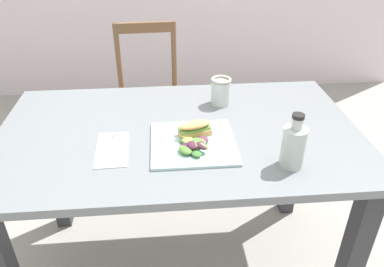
{
  "coord_description": "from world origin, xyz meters",
  "views": [
    {
      "loc": [
        -0.08,
        -1.14,
        1.45
      ],
      "look_at": [
        0.02,
        -0.0,
        0.76
      ],
      "focal_mm": 35.17,
      "sensor_mm": 36.0,
      "label": 1
    }
  ],
  "objects_px": {
    "sandwich_half_front": "(195,128)",
    "fork_on_napkin": "(113,146)",
    "bottle_cold_brew": "(293,148)",
    "mason_jar_iced_tea": "(221,92)",
    "plate_lunch": "(193,143)",
    "dining_table": "(179,158)",
    "chair_wooden_far": "(149,98)"
  },
  "relations": [
    {
      "from": "sandwich_half_front",
      "to": "fork_on_napkin",
      "type": "bearing_deg",
      "value": -172.51
    },
    {
      "from": "fork_on_napkin",
      "to": "bottle_cold_brew",
      "type": "xyz_separation_m",
      "value": [
        0.58,
        -0.16,
        0.06
      ]
    },
    {
      "from": "dining_table",
      "to": "mason_jar_iced_tea",
      "type": "height_order",
      "value": "mason_jar_iced_tea"
    },
    {
      "from": "chair_wooden_far",
      "to": "sandwich_half_front",
      "type": "relative_size",
      "value": 6.92
    },
    {
      "from": "dining_table",
      "to": "sandwich_half_front",
      "type": "relative_size",
      "value": 10.67
    },
    {
      "from": "plate_lunch",
      "to": "mason_jar_iced_tea",
      "type": "relative_size",
      "value": 2.55
    },
    {
      "from": "dining_table",
      "to": "bottle_cold_brew",
      "type": "distance_m",
      "value": 0.47
    },
    {
      "from": "chair_wooden_far",
      "to": "plate_lunch",
      "type": "height_order",
      "value": "chair_wooden_far"
    },
    {
      "from": "fork_on_napkin",
      "to": "mason_jar_iced_tea",
      "type": "relative_size",
      "value": 1.62
    },
    {
      "from": "fork_on_napkin",
      "to": "bottle_cold_brew",
      "type": "bearing_deg",
      "value": -15.11
    },
    {
      "from": "sandwich_half_front",
      "to": "fork_on_napkin",
      "type": "distance_m",
      "value": 0.29
    },
    {
      "from": "bottle_cold_brew",
      "to": "mason_jar_iced_tea",
      "type": "relative_size",
      "value": 1.62
    },
    {
      "from": "sandwich_half_front",
      "to": "fork_on_napkin",
      "type": "height_order",
      "value": "sandwich_half_front"
    },
    {
      "from": "dining_table",
      "to": "fork_on_napkin",
      "type": "bearing_deg",
      "value": -157.79
    },
    {
      "from": "sandwich_half_front",
      "to": "dining_table",
      "type": "bearing_deg",
      "value": 133.65
    },
    {
      "from": "plate_lunch",
      "to": "bottle_cold_brew",
      "type": "bearing_deg",
      "value": -26.38
    },
    {
      "from": "chair_wooden_far",
      "to": "fork_on_napkin",
      "type": "relative_size",
      "value": 4.68
    },
    {
      "from": "bottle_cold_brew",
      "to": "mason_jar_iced_tea",
      "type": "height_order",
      "value": "bottle_cold_brew"
    },
    {
      "from": "plate_lunch",
      "to": "bottle_cold_brew",
      "type": "height_order",
      "value": "bottle_cold_brew"
    },
    {
      "from": "chair_wooden_far",
      "to": "plate_lunch",
      "type": "bearing_deg",
      "value": -79.76
    },
    {
      "from": "plate_lunch",
      "to": "fork_on_napkin",
      "type": "bearing_deg",
      "value": 178.57
    },
    {
      "from": "dining_table",
      "to": "plate_lunch",
      "type": "distance_m",
      "value": 0.17
    },
    {
      "from": "dining_table",
      "to": "plate_lunch",
      "type": "relative_size",
      "value": 4.59
    },
    {
      "from": "chair_wooden_far",
      "to": "mason_jar_iced_tea",
      "type": "relative_size",
      "value": 7.61
    },
    {
      "from": "fork_on_napkin",
      "to": "dining_table",
      "type": "bearing_deg",
      "value": 22.21
    },
    {
      "from": "dining_table",
      "to": "fork_on_napkin",
      "type": "distance_m",
      "value": 0.28
    },
    {
      "from": "plate_lunch",
      "to": "sandwich_half_front",
      "type": "relative_size",
      "value": 2.32
    },
    {
      "from": "plate_lunch",
      "to": "sandwich_half_front",
      "type": "bearing_deg",
      "value": 76.6
    },
    {
      "from": "sandwich_half_front",
      "to": "fork_on_napkin",
      "type": "relative_size",
      "value": 0.68
    },
    {
      "from": "sandwich_half_front",
      "to": "mason_jar_iced_tea",
      "type": "height_order",
      "value": "mason_jar_iced_tea"
    },
    {
      "from": "dining_table",
      "to": "chair_wooden_far",
      "type": "distance_m",
      "value": 0.92
    },
    {
      "from": "plate_lunch",
      "to": "mason_jar_iced_tea",
      "type": "height_order",
      "value": "mason_jar_iced_tea"
    }
  ]
}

